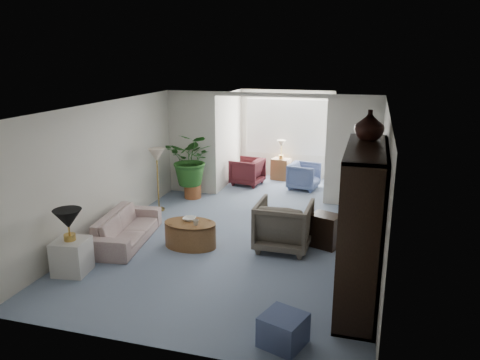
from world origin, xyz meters
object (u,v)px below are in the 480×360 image
(table_lamp, at_px, (68,219))
(side_table_dark, at_px, (325,230))
(framed_picture, at_px, (382,166))
(ottoman, at_px, (283,330))
(wingback_chair, at_px, (284,225))
(plant_pot, at_px, (193,191))
(floor_lamp, at_px, (157,155))
(coffee_table, at_px, (190,234))
(end_table, at_px, (72,256))
(sunroom_chair_blue, at_px, (304,176))
(sunroom_chair_maroon, at_px, (247,171))
(entertainment_cabinet, at_px, (362,227))
(cabinet_urn, at_px, (369,125))
(coffee_bowl, at_px, (189,219))
(coffee_cup, at_px, (196,223))
(sunroom_table, at_px, (281,169))
(sofa, at_px, (127,228))

(table_lamp, bearing_deg, side_table_dark, 30.16)
(framed_picture, bearing_deg, ottoman, -113.10)
(wingback_chair, height_order, plant_pot, wingback_chair)
(table_lamp, bearing_deg, floor_lamp, 90.16)
(floor_lamp, relative_size, coffee_table, 0.38)
(end_table, height_order, table_lamp, table_lamp)
(sunroom_chair_blue, relative_size, sunroom_chair_maroon, 0.95)
(wingback_chair, bearing_deg, coffee_table, 13.93)
(entertainment_cabinet, xyz_separation_m, cabinet_urn, (0.00, 0.50, 1.31))
(ottoman, bearing_deg, coffee_table, 131.88)
(coffee_table, distance_m, plant_pot, 2.89)
(end_table, relative_size, plant_pot, 1.38)
(end_table, distance_m, coffee_bowl, 2.09)
(floor_lamp, distance_m, plant_pot, 1.57)
(sunroom_chair_blue, bearing_deg, coffee_cup, 172.69)
(plant_pot, bearing_deg, coffee_cup, -67.14)
(framed_picture, relative_size, coffee_table, 0.53)
(ottoman, relative_size, plant_pot, 1.19)
(cabinet_urn, height_order, sunroom_chair_maroon, cabinet_urn)
(plant_pot, bearing_deg, sunroom_chair_maroon, 57.66)
(framed_picture, bearing_deg, plant_pot, 147.48)
(coffee_bowl, distance_m, plant_pot, 2.80)
(side_table_dark, distance_m, sunroom_chair_maroon, 4.26)
(table_lamp, relative_size, coffee_table, 0.46)
(end_table, bearing_deg, coffee_table, 46.72)
(sunroom_chair_blue, bearing_deg, ottoman, -164.54)
(ottoman, distance_m, sunroom_chair_maroon, 6.96)
(plant_pot, bearing_deg, coffee_bowl, -69.33)
(side_table_dark, relative_size, sunroom_table, 1.03)
(floor_lamp, xyz_separation_m, side_table_dark, (3.72, -0.96, -0.95))
(coffee_cup, relative_size, sunroom_chair_maroon, 0.14)
(sofa, relative_size, cabinet_urn, 4.50)
(end_table, xyz_separation_m, entertainment_cabinet, (4.35, 0.39, 0.82))
(sunroom_chair_maroon, bearing_deg, coffee_bowl, 9.59)
(end_table, xyz_separation_m, side_table_dark, (3.71, 2.16, 0.02))
(cabinet_urn, bearing_deg, coffee_cup, 169.99)
(coffee_cup, bearing_deg, coffee_bowl, 135.00)
(framed_picture, distance_m, table_lamp, 4.88)
(wingback_chair, height_order, side_table_dark, wingback_chair)
(coffee_cup, distance_m, sunroom_table, 5.08)
(sofa, relative_size, table_lamp, 4.27)
(sunroom_chair_blue, bearing_deg, coffee_table, 170.46)
(coffee_cup, height_order, entertainment_cabinet, entertainment_cabinet)
(ottoman, xyz_separation_m, sunroom_chair_maroon, (-2.24, 6.59, 0.16))
(table_lamp, distance_m, sunroom_chair_blue, 6.36)
(end_table, bearing_deg, ottoman, -14.46)
(wingback_chair, relative_size, side_table_dark, 1.61)
(sunroom_chair_blue, relative_size, sunroom_table, 1.26)
(coffee_bowl, height_order, coffee_cup, coffee_cup)
(sunroom_chair_blue, bearing_deg, cabinet_urn, -153.13)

